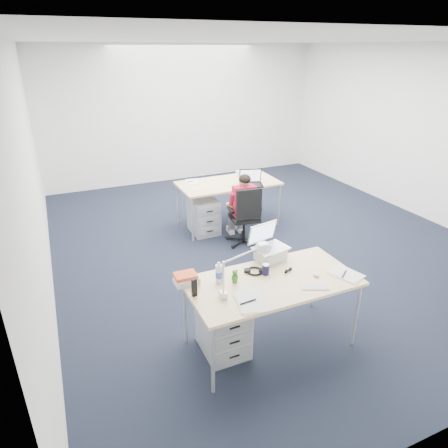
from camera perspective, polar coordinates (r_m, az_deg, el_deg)
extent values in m
plane|color=black|center=(6.17, 5.43, -2.26)|extent=(7.00, 7.00, 0.00)
cube|color=silver|center=(8.85, -5.59, 15.32)|extent=(6.00, 0.02, 2.80)
cube|color=silver|center=(4.99, -25.82, 6.22)|extent=(0.02, 7.00, 2.80)
cube|color=silver|center=(7.62, 26.48, 11.58)|extent=(0.02, 7.00, 2.80)
cube|color=white|center=(5.54, 6.65, 24.67)|extent=(6.00, 7.00, 0.01)
cube|color=#DEB780|center=(3.79, 6.92, -8.19)|extent=(1.60, 0.80, 0.03)
cylinder|color=#B7BABC|center=(3.49, -1.60, -18.84)|extent=(0.04, 0.04, 0.70)
cylinder|color=#B7BABC|center=(4.16, 18.36, -12.22)|extent=(0.04, 0.04, 0.70)
cylinder|color=#B7BABC|center=(4.00, -5.52, -12.51)|extent=(0.04, 0.04, 0.70)
cylinder|color=#B7BABC|center=(4.59, 12.65, -7.75)|extent=(0.04, 0.04, 0.70)
cube|color=#DEB780|center=(6.44, 0.64, 5.84)|extent=(1.60, 0.80, 0.03)
cylinder|color=#B7BABC|center=(6.00, -4.52, 0.64)|extent=(0.04, 0.04, 0.70)
cylinder|color=#B7BABC|center=(6.60, 7.83, 2.73)|extent=(0.04, 0.04, 0.70)
cylinder|color=#B7BABC|center=(6.62, -6.57, 2.84)|extent=(0.04, 0.04, 0.70)
cylinder|color=#B7BABC|center=(7.17, 4.94, 4.60)|extent=(0.04, 0.04, 0.70)
cylinder|color=black|center=(6.00, 2.85, -0.69)|extent=(0.04, 0.04, 0.35)
cube|color=black|center=(5.92, 2.89, 0.94)|extent=(0.43, 0.43, 0.06)
cube|color=black|center=(5.65, 3.61, 2.83)|extent=(0.37, 0.09, 0.44)
cube|color=#A6172B|center=(5.83, 2.87, 3.35)|extent=(0.34, 0.20, 0.45)
sphere|color=tan|center=(5.73, 2.93, 6.23)|extent=(0.17, 0.17, 0.17)
cube|color=#AFB2B5|center=(3.94, -0.16, -14.37)|extent=(0.40, 0.50, 0.55)
cube|color=#AFB2B5|center=(6.31, -2.93, 1.16)|extent=(0.40, 0.50, 0.55)
cube|color=white|center=(3.74, 12.79, -8.72)|extent=(0.27, 0.19, 0.01)
ellipsoid|color=white|center=(3.91, 12.98, -7.04)|extent=(0.06, 0.09, 0.03)
cylinder|color=#19143F|center=(3.84, 5.97, -6.43)|extent=(0.07, 0.07, 0.11)
cylinder|color=silver|center=(3.67, -0.73, -6.94)|extent=(0.07, 0.07, 0.21)
cube|color=silver|center=(3.70, -5.42, -7.79)|extent=(0.26, 0.24, 0.10)
cube|color=black|center=(3.51, -4.26, -9.04)|extent=(0.05, 0.04, 0.17)
cube|color=#EAD488|center=(3.46, 3.77, -11.11)|extent=(0.30, 0.37, 0.01)
cube|color=#EAD488|center=(4.01, 17.00, -6.90)|extent=(0.30, 0.36, 0.01)
cylinder|color=white|center=(6.73, 1.99, 7.21)|extent=(0.09, 0.09, 0.10)
cube|color=white|center=(6.47, -4.59, 6.02)|extent=(0.21, 0.28, 0.01)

